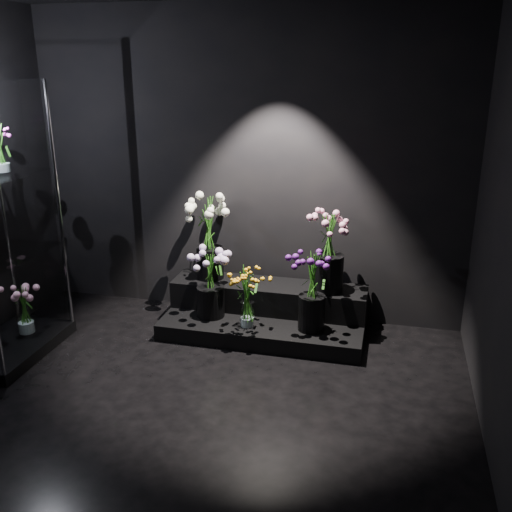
% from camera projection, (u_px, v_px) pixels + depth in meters
% --- Properties ---
extents(floor, '(4.00, 4.00, 0.00)m').
position_uv_depth(floor, '(170.00, 431.00, 3.76)').
color(floor, black).
rests_on(floor, ground).
extents(wall_back, '(4.00, 0.00, 4.00)m').
position_uv_depth(wall_back, '(246.00, 168.00, 5.14)').
color(wall_back, black).
rests_on(wall_back, floor).
extents(display_riser, '(1.77, 0.79, 0.39)m').
position_uv_depth(display_riser, '(266.00, 312.00, 5.16)').
color(display_riser, black).
rests_on(display_riser, floor).
extents(bouquet_orange_bells, '(0.35, 0.35, 0.54)m').
position_uv_depth(bouquet_orange_bells, '(247.00, 296.00, 4.83)').
color(bouquet_orange_bells, white).
rests_on(bouquet_orange_bells, display_riser).
extents(bouquet_lilac, '(0.47, 0.47, 0.61)m').
position_uv_depth(bouquet_lilac, '(210.00, 279.00, 5.00)').
color(bouquet_lilac, black).
rests_on(bouquet_lilac, display_riser).
extents(bouquet_purple, '(0.43, 0.43, 0.69)m').
position_uv_depth(bouquet_purple, '(312.00, 286.00, 4.73)').
color(bouquet_purple, black).
rests_on(bouquet_purple, display_riser).
extents(bouquet_cream_roses, '(0.39, 0.39, 0.76)m').
position_uv_depth(bouquet_cream_roses, '(209.00, 234.00, 5.19)').
color(bouquet_cream_roses, black).
rests_on(bouquet_cream_roses, display_riser).
extents(bouquet_pink_roses, '(0.38, 0.38, 0.69)m').
position_uv_depth(bouquet_pink_roses, '(329.00, 250.00, 4.91)').
color(bouquet_pink_roses, black).
rests_on(bouquet_pink_roses, display_riser).
extents(bouquet_case_base_pink, '(0.33, 0.33, 0.43)m').
position_uv_depth(bouquet_case_base_pink, '(24.00, 307.00, 4.83)').
color(bouquet_case_base_pink, white).
rests_on(bouquet_case_base_pink, display_case).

